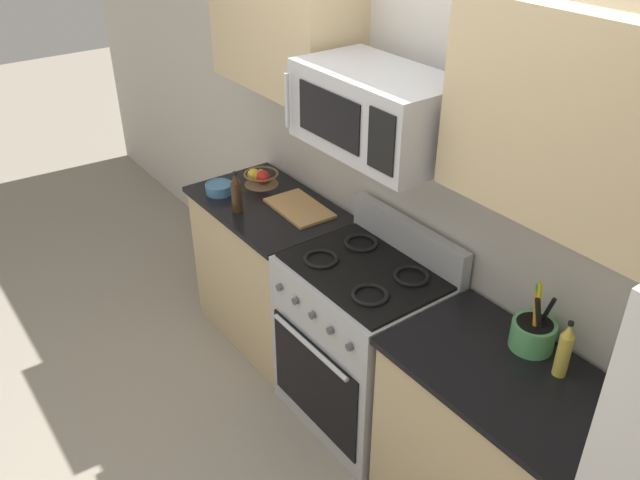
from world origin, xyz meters
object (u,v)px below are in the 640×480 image
utensil_crock (533,333)px  bottle_oil (564,351)px  microwave (377,111)px  cutting_board (299,208)px  prep_bowl (219,188)px  fruit_basket (261,177)px  bottle_soy (236,194)px  range_oven (362,343)px

utensil_crock → bottle_oil: bearing=-14.0°
microwave → cutting_board: 1.04m
bottle_oil → prep_bowl: bearing=-171.8°
bottle_oil → microwave: bearing=-173.0°
fruit_basket → prep_bowl: size_ratio=1.31×
bottle_soy → prep_bowl: (-0.25, 0.03, -0.08)m
cutting_board → prep_bowl: prep_bowl is taller
bottle_soy → prep_bowl: bottle_soy is taller
microwave → range_oven: bearing=-89.9°
utensil_crock → bottle_soy: utensil_crock is taller
fruit_basket → cutting_board: (0.39, 0.01, -0.04)m
microwave → bottle_soy: bearing=-166.4°
cutting_board → bottle_soy: bearing=-122.6°
range_oven → fruit_basket: size_ratio=5.25×
bottle_soy → bottle_oil: (1.85, 0.33, 0.01)m
utensil_crock → microwave: bearing=-168.7°
range_oven → utensil_crock: 0.97m
bottle_soy → utensil_crock: bearing=12.5°
fruit_basket → bottle_soy: 0.35m
utensil_crock → bottle_soy: size_ratio=1.36×
prep_bowl → range_oven: bearing=8.0°
cutting_board → bottle_oil: (1.66, 0.05, 0.11)m
microwave → cutting_board: (-0.69, 0.07, -0.78)m
range_oven → cutting_board: (-0.69, 0.10, 0.44)m
cutting_board → bottle_soy: 0.35m
microwave → utensil_crock: 1.09m
cutting_board → prep_bowl: size_ratio=2.48×
fruit_basket → cutting_board: 0.39m
microwave → bottle_soy: (-0.87, -0.21, -0.68)m
utensil_crock → range_oven: bearing=-167.0°
fruit_basket → bottle_oil: size_ratio=0.84×
cutting_board → microwave: bearing=-6.1°
utensil_crock → bottle_soy: (-1.68, -0.37, 0.04)m
range_oven → microwave: 1.22m
range_oven → prep_bowl: size_ratio=6.88×
microwave → fruit_basket: bearing=176.4°
range_oven → utensil_crock: size_ratio=3.40×
bottle_soy → bottle_oil: bearing=10.2°
utensil_crock → cutting_board: bearing=-176.7°
fruit_basket → prep_bowl: (-0.05, -0.25, -0.01)m
cutting_board → bottle_soy: (-0.18, -0.29, 0.10)m
microwave → fruit_basket: (-1.08, 0.07, -0.74)m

